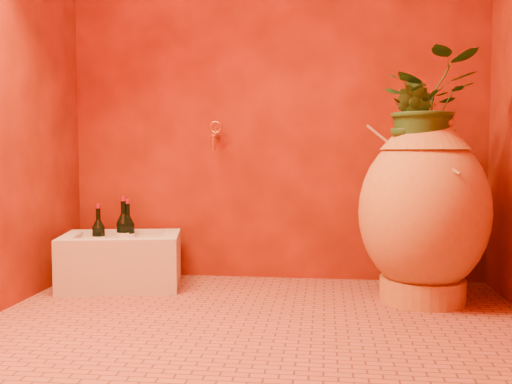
# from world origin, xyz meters

# --- Properties ---
(floor) EXTENTS (2.50, 2.50, 0.00)m
(floor) POSITION_xyz_m (0.00, 0.00, 0.00)
(floor) COLOR brown
(floor) RESTS_ON ground
(wall_back) EXTENTS (2.50, 0.02, 2.50)m
(wall_back) POSITION_xyz_m (0.00, 1.00, 1.25)
(wall_back) COLOR #521204
(wall_back) RESTS_ON ground
(amphora) EXTENTS (0.85, 0.85, 0.95)m
(amphora) POSITION_xyz_m (0.81, 0.53, 0.47)
(amphora) COLOR #B17832
(amphora) RESTS_ON floor
(stone_basin) EXTENTS (0.73, 0.57, 0.30)m
(stone_basin) POSITION_xyz_m (-0.85, 0.65, 0.15)
(stone_basin) COLOR #BEB49E
(stone_basin) RESTS_ON floor
(wine_bottle_a) EXTENTS (0.08, 0.08, 0.33)m
(wine_bottle_a) POSITION_xyz_m (-0.83, 0.71, 0.29)
(wine_bottle_a) COLOR black
(wine_bottle_a) RESTS_ON stone_basin
(wine_bottle_b) EXTENTS (0.08, 0.08, 0.31)m
(wine_bottle_b) POSITION_xyz_m (-0.98, 0.64, 0.28)
(wine_bottle_b) COLOR black
(wine_bottle_b) RESTS_ON stone_basin
(wine_bottle_c) EXTENTS (0.09, 0.09, 0.35)m
(wine_bottle_c) POSITION_xyz_m (-0.85, 0.69, 0.29)
(wine_bottle_c) COLOR black
(wine_bottle_c) RESTS_ON stone_basin
(wall_tap) EXTENTS (0.08, 0.16, 0.18)m
(wall_tap) POSITION_xyz_m (-0.35, 0.91, 0.88)
(wall_tap) COLOR #B46F29
(wall_tap) RESTS_ON wall_back
(plant_main) EXTENTS (0.55, 0.51, 0.53)m
(plant_main) POSITION_xyz_m (0.81, 0.53, 1.01)
(plant_main) COLOR #1E4819
(plant_main) RESTS_ON amphora
(plant_side) EXTENTS (0.27, 0.26, 0.38)m
(plant_side) POSITION_xyz_m (0.73, 0.48, 0.92)
(plant_side) COLOR #1E4819
(plant_side) RESTS_ON amphora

